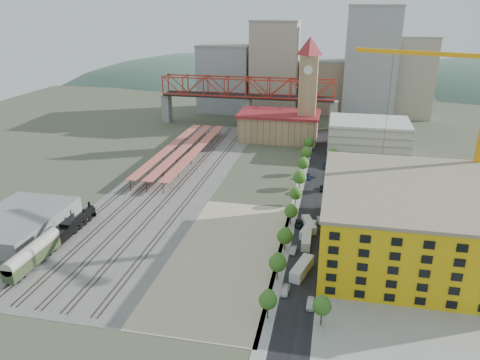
% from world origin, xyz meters
% --- Properties ---
extents(ground, '(400.00, 400.00, 0.00)m').
position_xyz_m(ground, '(0.00, 0.00, 0.00)').
color(ground, '#474C38').
rests_on(ground, ground).
extents(ballast_strip, '(36.00, 165.00, 0.06)m').
position_xyz_m(ballast_strip, '(-36.00, 17.50, 0.03)').
color(ballast_strip, '#605E59').
rests_on(ballast_strip, ground).
extents(dirt_lot, '(28.00, 67.00, 0.06)m').
position_xyz_m(dirt_lot, '(-4.00, -31.50, 0.03)').
color(dirt_lot, tan).
rests_on(dirt_lot, ground).
extents(street_asphalt, '(12.00, 170.00, 0.06)m').
position_xyz_m(street_asphalt, '(16.00, 15.00, 0.03)').
color(street_asphalt, black).
rests_on(street_asphalt, ground).
extents(sidewalk_west, '(3.00, 170.00, 0.04)m').
position_xyz_m(sidewalk_west, '(10.50, 15.00, 0.02)').
color(sidewalk_west, gray).
rests_on(sidewalk_west, ground).
extents(sidewalk_east, '(3.00, 170.00, 0.04)m').
position_xyz_m(sidewalk_east, '(21.50, 15.00, 0.02)').
color(sidewalk_east, gray).
rests_on(sidewalk_east, ground).
extents(construction_pad, '(50.00, 90.00, 0.06)m').
position_xyz_m(construction_pad, '(45.00, -20.00, 0.03)').
color(construction_pad, gray).
rests_on(construction_pad, ground).
extents(rail_tracks, '(26.56, 160.00, 0.18)m').
position_xyz_m(rail_tracks, '(-37.80, 17.50, 0.15)').
color(rail_tracks, '#382B23').
rests_on(rail_tracks, ground).
extents(platform_canopies, '(16.00, 80.00, 4.12)m').
position_xyz_m(platform_canopies, '(-41.00, 45.00, 3.99)').
color(platform_canopies, '#DE7355').
rests_on(platform_canopies, ground).
extents(station_hall, '(38.00, 24.00, 13.10)m').
position_xyz_m(station_hall, '(-5.00, 82.00, 6.67)').
color(station_hall, tan).
rests_on(station_hall, ground).
extents(clock_tower, '(12.00, 12.00, 52.00)m').
position_xyz_m(clock_tower, '(8.00, 79.99, 28.70)').
color(clock_tower, tan).
rests_on(clock_tower, ground).
extents(parking_garage, '(34.00, 26.00, 14.00)m').
position_xyz_m(parking_garage, '(36.00, 70.00, 7.00)').
color(parking_garage, silver).
rests_on(parking_garage, ground).
extents(truss_bridge, '(94.00, 9.60, 25.60)m').
position_xyz_m(truss_bridge, '(-25.00, 105.00, 18.86)').
color(truss_bridge, gray).
rests_on(truss_bridge, ground).
extents(construction_building, '(44.60, 50.60, 18.80)m').
position_xyz_m(construction_building, '(42.00, -20.00, 9.41)').
color(construction_building, yellow).
rests_on(construction_building, ground).
extents(warehouse, '(22.00, 32.00, 5.00)m').
position_xyz_m(warehouse, '(-66.00, -30.00, 2.50)').
color(warehouse, gray).
rests_on(warehouse, ground).
extents(street_trees, '(15.40, 124.40, 8.00)m').
position_xyz_m(street_trees, '(16.00, 5.00, 0.00)').
color(street_trees, '#275A1B').
rests_on(street_trees, ground).
extents(skyline, '(133.00, 46.00, 60.00)m').
position_xyz_m(skyline, '(7.47, 142.31, 22.81)').
color(skyline, '#9EA0A3').
rests_on(skyline, ground).
extents(distant_hills, '(647.00, 264.00, 227.00)m').
position_xyz_m(distant_hills, '(45.28, 260.00, -79.54)').
color(distant_hills, '#4C6B59').
rests_on(distant_hills, ground).
extents(locomotive, '(3.02, 23.27, 5.82)m').
position_xyz_m(locomotive, '(-50.00, -26.78, 2.17)').
color(locomotive, black).
rests_on(locomotive, ground).
extents(coach, '(3.34, 19.39, 6.09)m').
position_xyz_m(coach, '(-50.00, -46.28, 3.24)').
color(coach, '#2E3B20').
rests_on(coach, ground).
extents(tower_crane, '(49.99, 20.79, 56.44)m').
position_xyz_m(tower_crane, '(59.06, 5.25, 34.83)').
color(tower_crane, '#F89D10').
rests_on(tower_crane, ground).
extents(site_trailer_a, '(5.26, 10.60, 2.81)m').
position_xyz_m(site_trailer_a, '(16.00, -36.10, 1.40)').
color(site_trailer_a, silver).
rests_on(site_trailer_a, ground).
extents(site_trailer_b, '(2.58, 9.23, 2.52)m').
position_xyz_m(site_trailer_b, '(16.00, -21.03, 1.26)').
color(site_trailer_b, silver).
rests_on(site_trailer_b, ground).
extents(site_trailer_c, '(4.35, 9.49, 2.51)m').
position_xyz_m(site_trailer_c, '(16.00, -14.89, 1.26)').
color(site_trailer_c, silver).
rests_on(site_trailer_c, ground).
extents(site_trailer_d, '(5.04, 9.35, 2.48)m').
position_xyz_m(site_trailer_d, '(16.00, -11.38, 1.24)').
color(site_trailer_d, silver).
rests_on(site_trailer_d, ground).
extents(car_0, '(2.19, 4.69, 1.55)m').
position_xyz_m(car_0, '(13.00, -45.23, 0.78)').
color(car_0, white).
rests_on(car_0, ground).
extents(car_1, '(1.79, 4.46, 1.44)m').
position_xyz_m(car_1, '(13.00, -26.29, 0.72)').
color(car_1, '#9D9DA3').
rests_on(car_1, ground).
extents(car_2, '(2.29, 4.95, 1.37)m').
position_xyz_m(car_2, '(13.00, -10.20, 0.69)').
color(car_2, black).
rests_on(car_2, ground).
extents(car_3, '(2.44, 4.78, 1.33)m').
position_xyz_m(car_3, '(13.00, 30.38, 0.66)').
color(car_3, navy).
rests_on(car_3, ground).
extents(car_4, '(1.86, 4.55, 1.54)m').
position_xyz_m(car_4, '(19.00, -49.03, 0.77)').
color(car_4, white).
rests_on(car_4, ground).
extents(car_5, '(2.29, 4.83, 1.53)m').
position_xyz_m(car_5, '(19.00, -6.71, 0.76)').
color(car_5, '#9B9CA0').
rests_on(car_5, ground).
extents(car_6, '(2.57, 5.23, 1.43)m').
position_xyz_m(car_6, '(19.00, 19.58, 0.71)').
color(car_6, black).
rests_on(car_6, ground).
extents(car_7, '(2.39, 5.26, 1.49)m').
position_xyz_m(car_7, '(19.00, 43.69, 0.75)').
color(car_7, navy).
rests_on(car_7, ground).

